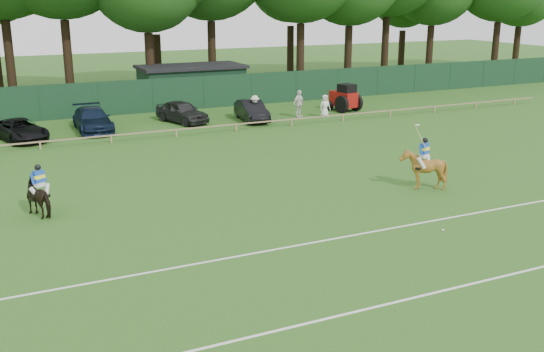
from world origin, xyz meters
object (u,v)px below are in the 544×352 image
spectator_mid (299,104)px  polo_ball (443,230)px  horse_dark (41,197)px  horse_chestnut (423,169)px  hatch_grey (182,112)px  estate_black (252,111)px  utility_shed (192,84)px  suv_black (20,130)px  sedan_navy (93,119)px  spectator_right (325,106)px  spectator_left (255,108)px  tractor (345,98)px

spectator_mid → polo_ball: bearing=-127.4°
horse_dark → horse_chestnut: 16.38m
hatch_grey → estate_black: size_ratio=1.02×
horse_dark → utility_shed: (14.13, 23.77, 0.79)m
spectator_mid → estate_black: bearing=152.3°
horse_chestnut → suv_black: horse_chestnut is taller
suv_black → hatch_grey: (10.51, 1.26, 0.11)m
sedan_navy → polo_ball: bearing=-69.5°
horse_chestnut → spectator_right: size_ratio=1.14×
horse_chestnut → polo_ball: (-2.70, -4.69, -0.88)m
sedan_navy → spectator_left: spectator_left is taller
sedan_navy → tractor: (18.53, -0.65, 0.23)m
spectator_right → utility_shed: bearing=127.6°
horse_chestnut → estate_black: 18.21m
utility_shed → tractor: 12.63m
hatch_grey → estate_black: 4.81m
sedan_navy → horse_dark: bearing=-105.8°
sedan_navy → hatch_grey: (6.06, 0.26, 0.00)m
estate_black → spectator_right: 5.39m
spectator_left → spectator_right: size_ratio=1.12×
horse_dark → spectator_left: bearing=-164.3°
suv_black → hatch_grey: size_ratio=1.05×
spectator_right → utility_shed: (-6.61, 10.19, 0.73)m
estate_black → spectator_left: size_ratio=2.37×
spectator_right → horse_dark: bearing=-142.2°
hatch_grey → estate_black: hatch_grey is taller
suv_black → polo_ball: 26.46m
horse_chestnut → hatch_grey: (-5.12, 19.65, -0.18)m
sedan_navy → hatch_grey: hatch_grey is taller
spectator_left → polo_ball: (-2.27, -22.57, -0.86)m
horse_dark → spectator_left: 21.12m
spectator_mid → spectator_right: spectator_mid is taller
horse_chestnut → suv_black: 24.14m
hatch_grey → utility_shed: bearing=48.2°
tractor → spectator_mid: bearing=179.3°
utility_shed → sedan_navy: bearing=-139.4°
horse_dark → estate_black: size_ratio=0.41×
estate_black → tractor: bearing=11.0°
sedan_navy → spectator_left: 10.86m
hatch_grey → tractor: tractor is taller
hatch_grey → estate_black: (4.59, -1.46, -0.04)m
spectator_left → utility_shed: size_ratio=0.22×
spectator_right → polo_ball: bearing=-104.2°
spectator_left → sedan_navy: bearing=-179.7°
horse_dark → hatch_grey: size_ratio=0.40×
horse_dark → sedan_navy: (4.81, 15.79, -0.00)m
horse_chestnut → sedan_navy: (-11.18, 19.39, -0.18)m
hatch_grey → sedan_navy: bearing=163.6°
horse_dark → spectator_mid: size_ratio=0.90×
spectator_mid → utility_shed: (-4.87, 9.46, 0.55)m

